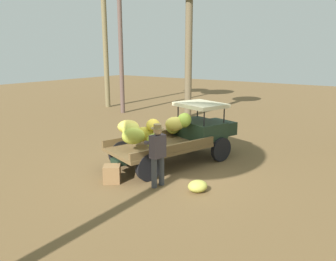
% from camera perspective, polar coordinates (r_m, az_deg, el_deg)
% --- Properties ---
extents(ground_plane, '(60.00, 60.00, 0.00)m').
position_cam_1_polar(ground_plane, '(10.03, -0.27, -6.67)').
color(ground_plane, brown).
extents(truck, '(4.66, 2.83, 1.83)m').
position_cam_1_polar(truck, '(10.45, 1.88, -0.59)').
color(truck, '#1C2E1F').
rests_on(truck, ground).
extents(farmer, '(0.52, 0.49, 1.69)m').
position_cam_1_polar(farmer, '(8.47, -1.84, -3.68)').
color(farmer, '#3A3D42').
rests_on(farmer, ground).
extents(wooden_crate, '(0.59, 0.60, 0.48)m').
position_cam_1_polar(wooden_crate, '(9.08, -9.76, -7.47)').
color(wooden_crate, olive).
rests_on(wooden_crate, ground).
extents(loose_banana_bunch, '(0.67, 0.66, 0.32)m').
position_cam_1_polar(loose_banana_bunch, '(8.43, 5.19, -9.66)').
color(loose_banana_bunch, '#BFBD4D').
rests_on(loose_banana_bunch, ground).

